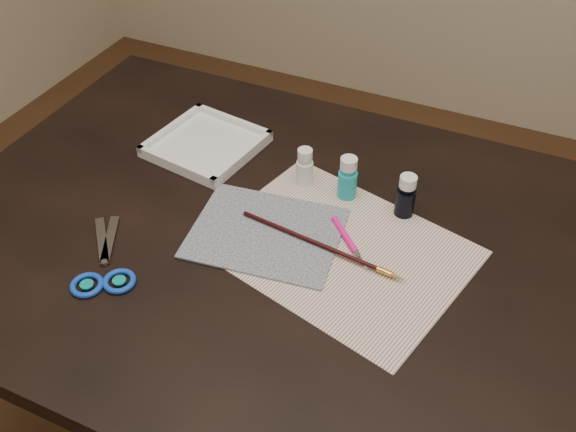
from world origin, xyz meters
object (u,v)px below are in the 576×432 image
at_px(paper, 339,249).
at_px(paint_bottle_white, 305,167).
at_px(canvas, 266,233).
at_px(palette_tray, 206,144).
at_px(scissors, 100,255).
at_px(paint_bottle_cyan, 348,178).
at_px(paint_bottle_navy, 406,196).

distance_m(paper, paint_bottle_white, 0.20).
xyz_separation_m(canvas, palette_tray, (-0.23, 0.18, 0.01)).
bearing_deg(paper, scissors, -152.64).
bearing_deg(paper, paint_bottle_cyan, 105.71).
height_order(paint_bottle_white, paint_bottle_navy, paint_bottle_navy).
bearing_deg(paper, palette_tray, 155.37).
bearing_deg(paint_bottle_cyan, paper, -74.29).
bearing_deg(scissors, canvas, -94.95).
distance_m(canvas, palette_tray, 0.29).
distance_m(paint_bottle_white, paint_bottle_navy, 0.20).
relative_size(canvas, palette_tray, 1.30).
relative_size(paint_bottle_navy, palette_tray, 0.43).
height_order(paint_bottle_navy, scissors, paint_bottle_navy).
distance_m(paper, paint_bottle_navy, 0.16).
relative_size(canvas, scissors, 1.22).
height_order(scissors, palette_tray, palette_tray).
bearing_deg(paint_bottle_navy, canvas, -143.11).
relative_size(paper, scissors, 1.98).
relative_size(canvas, paint_bottle_white, 3.28).
height_order(canvas, paint_bottle_white, paint_bottle_white).
bearing_deg(canvas, paint_bottle_cyan, 59.88).
height_order(paper, paint_bottle_cyan, paint_bottle_cyan).
bearing_deg(paint_bottle_white, paint_bottle_cyan, -1.54).
distance_m(paper, scissors, 0.41).
relative_size(paper, canvas, 1.63).
xyz_separation_m(paint_bottle_cyan, scissors, (-0.33, -0.33, -0.04)).
bearing_deg(paint_bottle_white, canvas, -91.60).
xyz_separation_m(canvas, paint_bottle_white, (0.00, 0.16, 0.04)).
xyz_separation_m(paint_bottle_white, palette_tray, (-0.23, 0.02, -0.03)).
bearing_deg(palette_tray, paper, -24.63).
bearing_deg(paint_bottle_cyan, palette_tray, 175.76).
xyz_separation_m(paint_bottle_cyan, palette_tray, (-0.32, 0.02, -0.03)).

